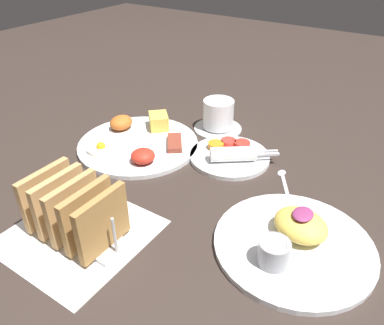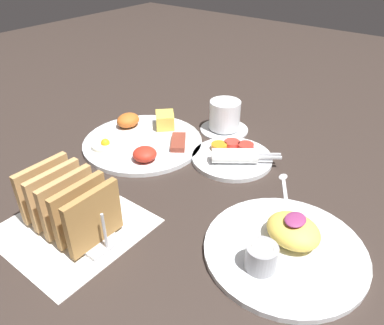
% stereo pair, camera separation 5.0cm
% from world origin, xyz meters
% --- Properties ---
extents(ground_plane, '(3.00, 3.00, 0.00)m').
position_xyz_m(ground_plane, '(0.00, 0.00, 0.00)').
color(ground_plane, '#332823').
extents(napkin_flat, '(0.22, 0.22, 0.00)m').
position_xyz_m(napkin_flat, '(-0.19, 0.09, 0.00)').
color(napkin_flat, white).
rests_on(napkin_flat, ground_plane).
extents(plate_breakfast, '(0.28, 0.28, 0.05)m').
position_xyz_m(plate_breakfast, '(0.10, 0.21, 0.01)').
color(plate_breakfast, white).
rests_on(plate_breakfast, ground_plane).
extents(plate_condiments, '(0.18, 0.19, 0.04)m').
position_xyz_m(plate_condiments, '(0.16, -0.00, 0.01)').
color(plate_condiments, white).
rests_on(plate_condiments, ground_plane).
extents(plate_foreground, '(0.26, 0.26, 0.06)m').
position_xyz_m(plate_foreground, '(-0.02, -0.21, 0.01)').
color(plate_foreground, white).
rests_on(plate_foreground, ground_plane).
extents(toast_rack, '(0.10, 0.18, 0.10)m').
position_xyz_m(toast_rack, '(-0.19, 0.09, 0.05)').
color(toast_rack, '#B7B7BC').
rests_on(toast_rack, ground_plane).
extents(coffee_cup, '(0.12, 0.12, 0.08)m').
position_xyz_m(coffee_cup, '(0.27, 0.09, 0.04)').
color(coffee_cup, white).
rests_on(coffee_cup, ground_plane).
extents(teaspoon, '(0.12, 0.07, 0.01)m').
position_xyz_m(teaspoon, '(0.15, -0.14, 0.00)').
color(teaspoon, silver).
rests_on(teaspoon, ground_plane).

